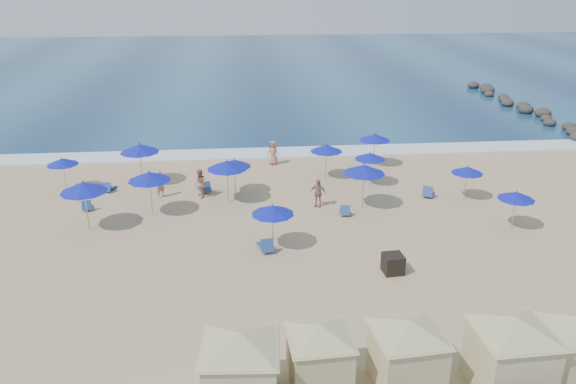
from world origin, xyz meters
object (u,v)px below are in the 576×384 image
object	(u,v)px
umbrella_4	(234,163)
umbrella_11	(517,196)
cabana_0	(241,360)
umbrella_3	(149,176)
rock_jetty	(532,111)
umbrella_6	(273,210)
beachgoer_0	(160,184)
umbrella_9	(375,137)
cabana_3	(512,345)
beachgoer_1	(200,184)
umbrella_0	(62,161)
umbrella_7	(326,148)
cabana_2	(408,345)
beachgoer_3	(273,153)
umbrella_10	(467,170)
beachgoer_2	(318,193)
umbrella_1	(83,187)
umbrella_12	(370,156)
cabana_1	(320,348)
umbrella_2	(140,148)
umbrella_5	(227,165)
trash_bin	(393,264)
umbrella_8	(364,169)

from	to	relation	value
umbrella_4	umbrella_11	xyz separation A→B (m)	(14.19, -6.11, -0.12)
cabana_0	umbrella_3	bearing A→B (deg)	107.38
rock_jetty	cabana_0	xyz separation A→B (m)	(-27.06, -34.73, 1.31)
umbrella_6	beachgoer_0	size ratio (longest dim) A/B	1.42
umbrella_4	umbrella_9	world-z (taller)	umbrella_9
cabana_3	beachgoer_1	world-z (taller)	cabana_3
umbrella_0	umbrella_7	xyz separation A→B (m)	(15.97, 0.68, 0.18)
cabana_2	beachgoer_3	distance (m)	22.61
umbrella_4	umbrella_10	xyz separation A→B (m)	(13.27, -2.00, -0.15)
umbrella_0	beachgoer_3	size ratio (longest dim) A/B	1.27
cabana_0	umbrella_6	size ratio (longest dim) A/B	2.01
rock_jetty	beachgoer_2	distance (m)	29.84
beachgoer_3	umbrella_1	bearing A→B (deg)	-105.00
umbrella_3	umbrella_12	size ratio (longest dim) A/B	1.19
beachgoer_1	rock_jetty	bearing A→B (deg)	105.43
cabana_1	umbrella_3	bearing A→B (deg)	116.57
cabana_3	beachgoer_0	size ratio (longest dim) A/B	2.89
umbrella_6	umbrella_1	bearing A→B (deg)	162.32
cabana_0	umbrella_12	xyz separation A→B (m)	(8.10, 18.31, 0.22)
umbrella_6	beachgoer_0	xyz separation A→B (m)	(-6.12, 7.12, -1.20)
umbrella_12	beachgoer_3	world-z (taller)	umbrella_12
umbrella_12	umbrella_10	bearing A→B (deg)	-28.93
umbrella_10	beachgoer_0	xyz separation A→B (m)	(-17.61, 1.92, -0.99)
umbrella_11	beachgoer_2	distance (m)	10.35
umbrella_2	umbrella_4	bearing A→B (deg)	-20.73
umbrella_10	umbrella_11	size ratio (longest dim) A/B	0.98
umbrella_1	umbrella_5	size ratio (longest dim) A/B	1.03
cabana_3	umbrella_7	xyz separation A→B (m)	(-2.73, 19.78, 0.33)
umbrella_0	beachgoer_3	bearing A→B (deg)	16.36
umbrella_1	umbrella_2	xyz separation A→B (m)	(1.78, 6.41, 0.02)
trash_bin	beachgoer_2	distance (m)	8.01
cabana_1	cabana_3	size ratio (longest dim) A/B	0.86
cabana_3	beachgoer_2	distance (m)	15.77
umbrella_7	umbrella_8	world-z (taller)	umbrella_8
umbrella_8	beachgoer_2	size ratio (longest dim) A/B	1.63
umbrella_3	umbrella_11	world-z (taller)	umbrella_3
umbrella_0	beachgoer_3	xyz separation A→B (m)	(12.80, 3.76, -1.00)
umbrella_4	beachgoer_2	size ratio (longest dim) A/B	1.38
trash_bin	umbrella_5	size ratio (longest dim) A/B	0.33
umbrella_12	beachgoer_2	world-z (taller)	umbrella_12
umbrella_1	beachgoer_3	world-z (taller)	umbrella_1
umbrella_12	beachgoer_2	size ratio (longest dim) A/B	1.34
umbrella_9	beachgoer_3	size ratio (longest dim) A/B	1.40
umbrella_6	beachgoer_2	world-z (taller)	umbrella_6
trash_bin	umbrella_0	bearing A→B (deg)	141.26
umbrella_2	beachgoer_3	distance (m)	9.03
trash_bin	cabana_1	distance (m)	8.20
umbrella_10	umbrella_12	xyz separation A→B (m)	(-5.02, 2.78, 0.09)
umbrella_11	umbrella_6	bearing A→B (deg)	-174.96
cabana_1	umbrella_2	world-z (taller)	umbrella_2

